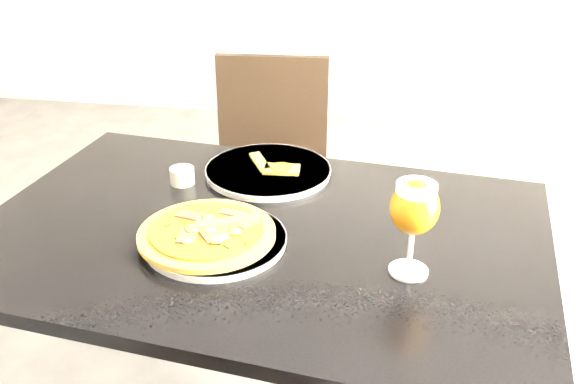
% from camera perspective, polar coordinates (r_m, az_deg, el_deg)
% --- Properties ---
extents(dining_table, '(1.29, 0.94, 0.75)m').
position_cam_1_polar(dining_table, '(1.42, -2.51, -6.38)').
color(dining_table, black).
rests_on(dining_table, ground).
extents(chair_far, '(0.43, 0.43, 0.87)m').
position_cam_1_polar(chair_far, '(2.22, -1.71, 1.38)').
color(chair_far, black).
rests_on(chair_far, ground).
extents(plate_main, '(0.34, 0.34, 0.02)m').
position_cam_1_polar(plate_main, '(1.32, -6.46, -4.27)').
color(plate_main, silver).
rests_on(plate_main, dining_table).
extents(pizza, '(0.28, 0.28, 0.03)m').
position_cam_1_polar(pizza, '(1.32, -7.18, -3.54)').
color(pizza, olive).
rests_on(pizza, plate_main).
extents(plate_second, '(0.39, 0.39, 0.02)m').
position_cam_1_polar(plate_second, '(1.61, -1.78, 1.88)').
color(plate_second, silver).
rests_on(plate_second, dining_table).
extents(crust_scraps, '(0.14, 0.12, 0.01)m').
position_cam_1_polar(crust_scraps, '(1.60, -1.23, 2.28)').
color(crust_scraps, olive).
rests_on(crust_scraps, plate_second).
extents(loose_crust, '(0.11, 0.07, 0.01)m').
position_cam_1_polar(loose_crust, '(1.40, -4.14, -2.38)').
color(loose_crust, olive).
rests_on(loose_crust, dining_table).
extents(sauce_cup, '(0.06, 0.06, 0.04)m').
position_cam_1_polar(sauce_cup, '(1.57, -9.40, 1.50)').
color(sauce_cup, '#B7B8A5').
rests_on(sauce_cup, dining_table).
extents(beer_glass, '(0.09, 0.09, 0.19)m').
position_cam_1_polar(beer_glass, '(1.18, 11.19, -1.43)').
color(beer_glass, silver).
rests_on(beer_glass, dining_table).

